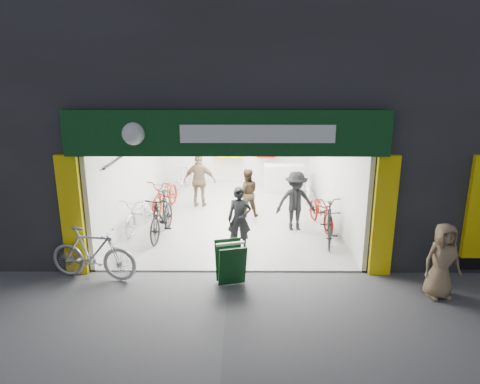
{
  "coord_description": "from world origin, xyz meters",
  "views": [
    {
      "loc": [
        0.31,
        -8.48,
        4.19
      ],
      "look_at": [
        0.25,
        1.5,
        1.4
      ],
      "focal_mm": 32.0,
      "sensor_mm": 36.0,
      "label": 1
    }
  ],
  "objects_px": {
    "bike_left_front": "(140,213)",
    "parked_bike": "(93,253)",
    "pedestrian_near": "(442,261)",
    "bike_right_front": "(329,224)",
    "sandwich_board": "(231,262)"
  },
  "relations": [
    {
      "from": "bike_left_front",
      "to": "parked_bike",
      "type": "xyz_separation_m",
      "value": [
        -0.3,
        -2.9,
        0.08
      ]
    },
    {
      "from": "bike_right_front",
      "to": "parked_bike",
      "type": "xyz_separation_m",
      "value": [
        -5.3,
        -1.97,
        0.07
      ]
    },
    {
      "from": "bike_left_front",
      "to": "sandwich_board",
      "type": "xyz_separation_m",
      "value": [
        2.57,
        -3.1,
        -0.02
      ]
    },
    {
      "from": "pedestrian_near",
      "to": "sandwich_board",
      "type": "relative_size",
      "value": 1.73
    },
    {
      "from": "parked_bike",
      "to": "pedestrian_near",
      "type": "relative_size",
      "value": 1.27
    },
    {
      "from": "bike_left_front",
      "to": "pedestrian_near",
      "type": "distance_m",
      "value": 7.53
    },
    {
      "from": "parked_bike",
      "to": "sandwich_board",
      "type": "relative_size",
      "value": 2.19
    },
    {
      "from": "parked_bike",
      "to": "pedestrian_near",
      "type": "distance_m",
      "value": 6.94
    },
    {
      "from": "pedestrian_near",
      "to": "sandwich_board",
      "type": "height_order",
      "value": "pedestrian_near"
    },
    {
      "from": "bike_left_front",
      "to": "bike_right_front",
      "type": "xyz_separation_m",
      "value": [
        5.0,
        -0.94,
        0.01
      ]
    },
    {
      "from": "parked_bike",
      "to": "pedestrian_near",
      "type": "bearing_deg",
      "value": -85.56
    },
    {
      "from": "bike_left_front",
      "to": "parked_bike",
      "type": "bearing_deg",
      "value": -87.02
    },
    {
      "from": "bike_right_front",
      "to": "sandwich_board",
      "type": "height_order",
      "value": "bike_right_front"
    },
    {
      "from": "bike_left_front",
      "to": "sandwich_board",
      "type": "height_order",
      "value": "bike_left_front"
    },
    {
      "from": "bike_right_front",
      "to": "parked_bike",
      "type": "relative_size",
      "value": 0.88
    }
  ]
}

